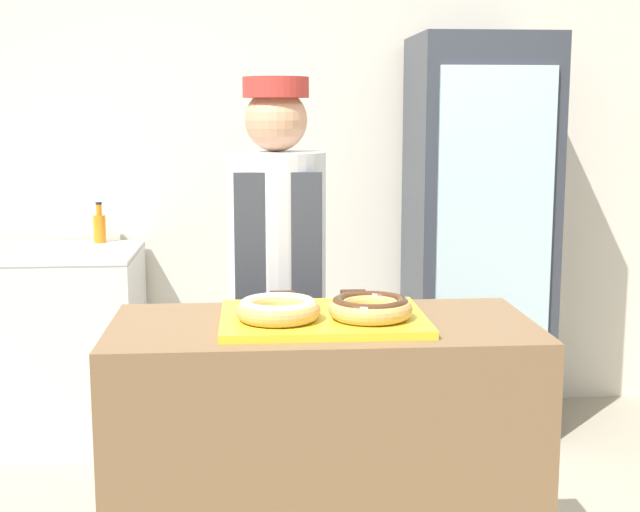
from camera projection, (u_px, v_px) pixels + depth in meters
wall_back at (290, 154)px, 4.62m from camera, size 8.00×0.06×2.70m
display_counter at (323, 479)px, 2.67m from camera, size 1.24×0.59×0.97m
serving_tray at (323, 319)px, 2.59m from camera, size 0.59×0.45×0.02m
donut_light_glaze at (278, 308)px, 2.51m from camera, size 0.24×0.24×0.06m
donut_chocolate_glaze at (370, 307)px, 2.53m from camera, size 0.24×0.24×0.06m
brownie_back_left at (283, 298)px, 2.73m from camera, size 0.08×0.08×0.03m
brownie_back_right at (354, 297)px, 2.75m from camera, size 0.08×0.08×0.03m
baker_person at (277, 299)px, 3.22m from camera, size 0.35×0.35×1.69m
beverage_fridge at (477, 237)px, 4.36m from camera, size 0.65×0.63×1.93m
chest_freezer at (40, 344)px, 4.28m from camera, size 0.95×0.68×0.92m
bottle_orange at (100, 227)px, 4.46m from camera, size 0.06×0.06×0.20m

